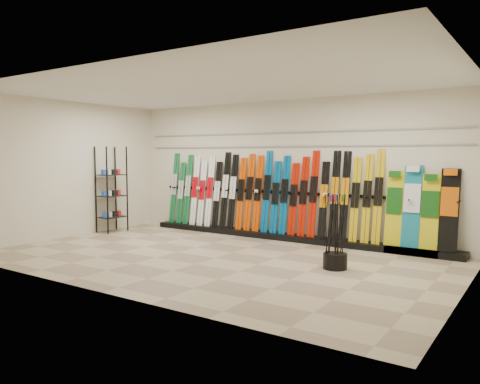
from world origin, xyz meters
The scene contains 13 objects.
floor centered at (0.00, 0.00, 0.00)m, with size 8.00×8.00×0.00m, color gray.
back_wall centered at (0.00, 2.50, 1.50)m, with size 8.00×8.00×0.00m, color beige.
left_wall centered at (-4.00, 0.00, 1.50)m, with size 5.00×5.00×0.00m, color beige.
right_wall centered at (4.00, 0.00, 1.50)m, with size 5.00×5.00×0.00m, color beige.
ceiling centered at (0.00, 0.00, 3.00)m, with size 8.00×8.00×0.00m, color silver.
ski_rack_base centered at (0.22, 2.28, 0.06)m, with size 8.00×0.40×0.12m, color black.
skis centered at (-0.42, 2.36, 0.96)m, with size 5.37×0.29×1.82m.
snowboards centered at (2.94, 2.35, 0.84)m, with size 1.28×0.23×1.51m.
accessory_rack centered at (-3.75, 0.93, 1.01)m, with size 0.40×0.60×2.01m, color black.
pole_bin centered at (2.06, 0.44, 0.12)m, with size 0.38×0.38×0.25m, color black.
ski_poles centered at (2.05, 0.45, 0.61)m, with size 0.33×0.33×1.18m.
slatwall_rail_0 centered at (0.00, 2.48, 2.00)m, with size 7.60×0.02×0.03m, color gray.
slatwall_rail_1 centered at (0.00, 2.48, 2.30)m, with size 7.60×0.02×0.03m, color gray.
Camera 1 is at (4.89, -6.53, 1.82)m, focal length 35.00 mm.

